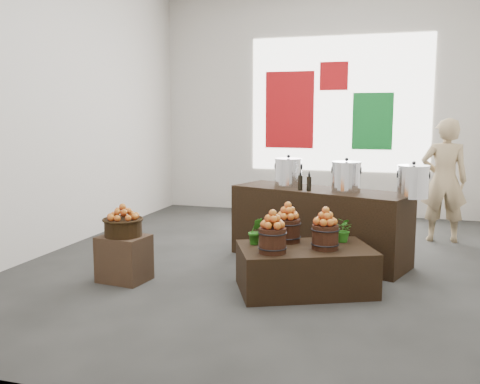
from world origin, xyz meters
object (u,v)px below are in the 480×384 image
(wicker_basket, at_px, (123,228))
(stock_pot_right, at_px, (413,182))
(crate, at_px, (124,258))
(stock_pot_center, at_px, (346,177))
(stock_pot_left, at_px, (288,173))
(shopper, at_px, (444,181))
(counter, at_px, (319,225))
(display_table, at_px, (305,269))

(wicker_basket, relative_size, stock_pot_right, 1.19)
(crate, relative_size, stock_pot_center, 1.48)
(stock_pot_left, distance_m, shopper, 2.42)
(wicker_basket, height_order, stock_pot_left, stock_pot_left)
(stock_pot_left, bearing_deg, stock_pot_right, -18.68)
(counter, bearing_deg, wicker_basket, -123.61)
(display_table, relative_size, stock_pot_left, 3.95)
(stock_pot_left, bearing_deg, shopper, 34.96)
(crate, bearing_deg, display_table, 7.27)
(counter, distance_m, stock_pot_left, 0.77)
(stock_pot_center, height_order, stock_pot_right, same)
(counter, relative_size, shopper, 1.25)
(stock_pot_left, bearing_deg, stock_pot_center, -18.68)
(stock_pot_right, relative_size, shopper, 0.19)
(wicker_basket, bearing_deg, shopper, 40.96)
(crate, height_order, stock_pot_center, stock_pot_center)
(display_table, distance_m, counter, 1.25)
(wicker_basket, distance_m, stock_pot_center, 2.68)
(counter, bearing_deg, crate, -123.61)
(stock_pot_left, relative_size, stock_pot_right, 1.00)
(display_table, xyz_separation_m, stock_pot_right, (1.04, 0.86, 0.84))
(counter, bearing_deg, stock_pot_left, 180.00)
(stock_pot_right, bearing_deg, wicker_basket, -159.74)
(stock_pot_right, bearing_deg, stock_pot_left, 161.32)
(wicker_basket, relative_size, stock_pot_center, 1.19)
(counter, height_order, stock_pot_right, stock_pot_right)
(crate, xyz_separation_m, counter, (1.92, 1.48, 0.20))
(stock_pot_left, xyz_separation_m, stock_pot_center, (0.76, -0.26, 0.00))
(display_table, relative_size, counter, 0.61)
(stock_pot_center, bearing_deg, stock_pot_right, -18.68)
(counter, bearing_deg, stock_pot_center, 0.00)
(crate, relative_size, wicker_basket, 1.25)
(display_table, bearing_deg, stock_pot_center, 51.35)
(crate, xyz_separation_m, stock_pot_left, (1.49, 1.63, 0.82))
(crate, relative_size, counter, 0.23)
(counter, height_order, shopper, shopper)
(stock_pot_center, bearing_deg, wicker_basket, -148.68)
(crate, height_order, stock_pot_right, stock_pot_right)
(wicker_basket, bearing_deg, crate, 0.00)
(display_table, xyz_separation_m, stock_pot_center, (0.28, 1.12, 0.84))
(crate, relative_size, display_table, 0.38)
(wicker_basket, height_order, shopper, shopper)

